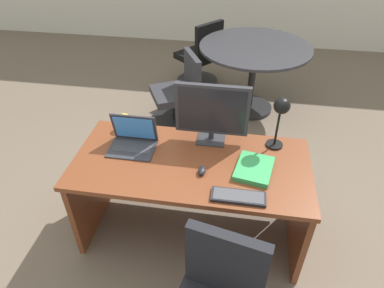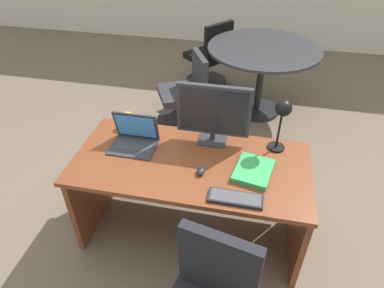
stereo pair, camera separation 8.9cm
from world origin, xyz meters
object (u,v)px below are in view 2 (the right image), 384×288
keyboard (235,198)px  desk_lamp (282,115)px  monitor (214,112)px  laptop (135,135)px  book (253,171)px  desk (192,180)px  coffee_mug (128,120)px  meeting_chair_near (210,60)px  mouse (201,171)px  meeting_chair_far (186,97)px  meeting_table (262,64)px

keyboard → desk_lamp: size_ratio=0.81×
monitor → laptop: monitor is taller
desk_lamp → book: 0.41m
desk → coffee_mug: bearing=154.9°
keyboard → meeting_chair_near: 2.92m
laptop → desk_lamp: size_ratio=0.80×
mouse → monitor: bearing=87.3°
meeting_chair_near → meeting_chair_far: size_ratio=1.10×
monitor → meeting_table: (0.30, 1.72, -0.37)m
mouse → meeting_table: size_ratio=0.07×
book → meeting_chair_far: meeting_chair_far is taller
meeting_chair_near → monitor: bearing=-80.3°
meeting_chair_near → meeting_chair_far: (-0.11, -0.97, -0.03)m
monitor → keyboard: size_ratio=1.57×
monitor → desk_lamp: monitor is taller
meeting_chair_near → mouse: bearing=-81.9°
mouse → desk_lamp: (0.47, 0.35, 0.27)m
mouse → meeting_chair_far: size_ratio=0.11×
desk_lamp → meeting_chair_far: desk_lamp is taller
desk_lamp → meeting_chair_near: bearing=110.2°
mouse → desk_lamp: 0.64m
desk_lamp → coffee_mug: 1.14m
book → meeting_chair_near: meeting_chair_near is taller
keyboard → meeting_table: 2.27m
monitor → keyboard: (0.23, -0.55, -0.24)m
monitor → laptop: size_ratio=1.59×
laptop → meeting_table: size_ratio=0.26×
monitor → meeting_chair_far: monitor is taller
mouse → meeting_chair_near: size_ratio=0.10×
desk → monitor: 0.52m
desk → book: size_ratio=4.97×
book → meeting_table: (-0.02, 2.00, -0.14)m
coffee_mug → mouse: bearing=-32.5°
mouse → book: bearing=12.6°
mouse → meeting_table: bearing=81.5°
laptop → meeting_chair_far: size_ratio=0.40×
desk_lamp → meeting_chair_near: size_ratio=0.46×
book → desk: bearing=169.9°
book → mouse: bearing=-167.4°
keyboard → coffee_mug: (-0.89, 0.60, 0.04)m
monitor → coffee_mug: bearing=175.6°
laptop → mouse: size_ratio=3.65×
desk_lamp → meeting_chair_far: 1.78m
book → desk_lamp: bearing=62.9°
meeting_chair_near → meeting_chair_far: bearing=-96.6°
desk_lamp → meeting_chair_near: (-0.84, 2.30, -0.68)m
desk → book: (0.42, -0.07, 0.24)m
laptop → monitor: bearing=14.4°
meeting_chair_far → meeting_chair_near: bearing=83.4°
desk_lamp → laptop: bearing=-172.8°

